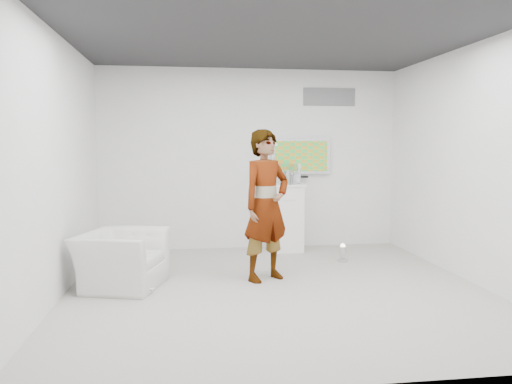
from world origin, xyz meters
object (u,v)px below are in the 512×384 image
Objects in this scene: floor_uplight at (343,253)px; person at (266,205)px; tv at (301,156)px; pedestal at (286,217)px; armchair at (122,259)px.

person is at bearing -147.33° from floor_uplight.
tv is 1.08m from pedestal.
person is at bearing -114.23° from tv.
person is (-0.91, -2.02, -0.58)m from tv.
pedestal is (-0.30, -0.29, -1.00)m from tv.
person reaches higher than tv.
person reaches higher than floor_uplight.
pedestal is at bearing 127.21° from floor_uplight.
person is 1.88m from pedestal.
tv is 1.89m from floor_uplight.
person is 1.92m from armchair.
person is 1.75× the size of pedestal.
pedestal is 1.21m from floor_uplight.
pedestal is (0.61, 1.73, -0.42)m from person.
person is 7.55× the size of floor_uplight.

